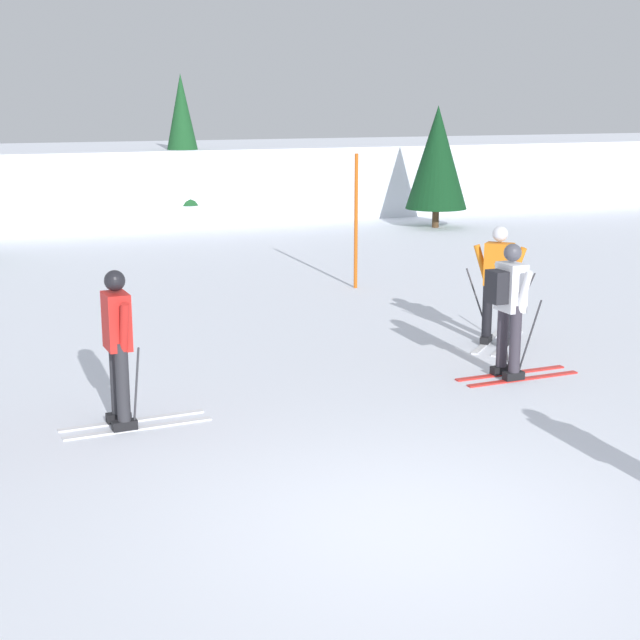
{
  "coord_description": "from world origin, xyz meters",
  "views": [
    {
      "loc": [
        -3.46,
        -6.43,
        3.43
      ],
      "look_at": [
        0.7,
        3.64,
        0.9
      ],
      "focal_mm": 53.49,
      "sensor_mm": 36.0,
      "label": 1
    }
  ],
  "objects": [
    {
      "name": "ground_plane",
      "position": [
        0.0,
        0.0,
        0.0
      ],
      "size": [
        120.0,
        120.0,
        0.0
      ],
      "primitive_type": "plane",
      "color": "silver"
    },
    {
      "name": "far_snow_ridge",
      "position": [
        0.0,
        21.96,
        1.04
      ],
      "size": [
        80.0,
        6.41,
        2.08
      ],
      "primitive_type": "cube",
      "color": "silver",
      "rests_on": "ground"
    },
    {
      "name": "skier_orange",
      "position": [
        3.9,
        4.81,
        0.92
      ],
      "size": [
        1.42,
        1.37,
        1.71
      ],
      "color": "silver",
      "rests_on": "ground"
    },
    {
      "name": "skier_white",
      "position": [
        3.1,
        3.32,
        0.95
      ],
      "size": [
        1.6,
        1.0,
        1.71
      ],
      "color": "red",
      "rests_on": "ground"
    },
    {
      "name": "skier_red",
      "position": [
        -1.72,
        3.33,
        0.92
      ],
      "size": [
        1.61,
        1.0,
        1.71
      ],
      "color": "silver",
      "rests_on": "ground"
    },
    {
      "name": "trail_marker_pole",
      "position": [
        3.8,
        9.41,
        1.24
      ],
      "size": [
        0.07,
        0.07,
        2.47
      ],
      "primitive_type": "cylinder",
      "color": "#C65614",
      "rests_on": "ground"
    },
    {
      "name": "conifer_far_right",
      "position": [
        9.37,
        16.36,
        1.89
      ],
      "size": [
        1.67,
        1.67,
        3.27
      ],
      "color": "#513823",
      "rests_on": "ground"
    },
    {
      "name": "conifer_far_centre",
      "position": [
        3.15,
        19.44,
        2.34
      ],
      "size": [
        1.45,
        1.45,
        4.11
      ],
      "color": "#513823",
      "rests_on": "ground"
    }
  ]
}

